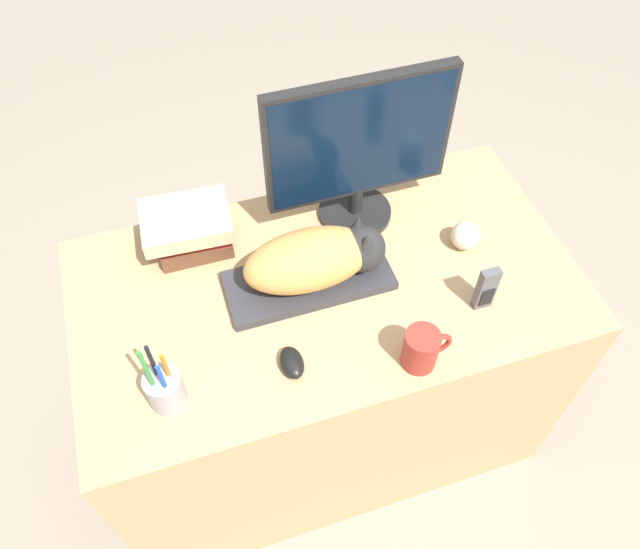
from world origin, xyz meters
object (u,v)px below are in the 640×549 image
(cat, at_px, (319,257))
(pen_cup, at_px, (165,388))
(computer_mouse, at_px, (292,363))
(coffee_mug, at_px, (422,349))
(baseball, at_px, (465,236))
(keyboard, at_px, (309,281))
(phone, at_px, (486,289))
(book_stack, at_px, (190,229))
(monitor, at_px, (359,147))

(cat, height_order, pen_cup, pen_cup)
(cat, xyz_separation_m, computer_mouse, (-0.13, -0.21, -0.07))
(coffee_mug, bearing_deg, baseball, 48.74)
(keyboard, height_order, coffee_mug, coffee_mug)
(keyboard, height_order, phone, phone)
(computer_mouse, height_order, pen_cup, pen_cup)
(cat, bearing_deg, pen_cup, -153.42)
(pen_cup, distance_m, baseball, 0.81)
(phone, xyz_separation_m, book_stack, (-0.61, 0.39, -0.00))
(keyboard, distance_m, baseball, 0.41)
(computer_mouse, height_order, coffee_mug, coffee_mug)
(monitor, xyz_separation_m, pen_cup, (-0.56, -0.38, -0.18))
(coffee_mug, bearing_deg, cat, 116.83)
(keyboard, xyz_separation_m, phone, (0.37, -0.19, 0.05))
(computer_mouse, bearing_deg, monitor, 53.41)
(keyboard, distance_m, cat, 0.08)
(pen_cup, xyz_separation_m, baseball, (0.79, 0.20, -0.01))
(coffee_mug, bearing_deg, phone, 25.35)
(monitor, height_order, phone, monitor)
(monitor, xyz_separation_m, coffee_mug, (-0.02, -0.46, -0.18))
(coffee_mug, relative_size, book_stack, 0.50)
(keyboard, bearing_deg, phone, -26.69)
(keyboard, xyz_separation_m, computer_mouse, (-0.10, -0.21, 0.01))
(cat, xyz_separation_m, phone, (0.34, -0.19, -0.03))
(cat, xyz_separation_m, coffee_mug, (0.14, -0.28, -0.04))
(coffee_mug, distance_m, phone, 0.22)
(keyboard, distance_m, phone, 0.42)
(phone, relative_size, book_stack, 0.56)
(monitor, height_order, pen_cup, monitor)
(coffee_mug, xyz_separation_m, baseball, (0.24, 0.28, -0.01))
(keyboard, height_order, book_stack, book_stack)
(coffee_mug, relative_size, pen_cup, 0.53)
(monitor, relative_size, phone, 3.65)
(cat, height_order, phone, cat)
(pen_cup, bearing_deg, coffee_mug, -8.26)
(monitor, bearing_deg, phone, -63.43)
(computer_mouse, bearing_deg, baseball, 21.52)
(computer_mouse, bearing_deg, book_stack, 108.55)
(keyboard, xyz_separation_m, baseball, (0.41, -0.00, 0.02))
(cat, bearing_deg, book_stack, 142.46)
(keyboard, distance_m, computer_mouse, 0.23)
(monitor, bearing_deg, book_stack, 176.54)
(keyboard, height_order, cat, cat)
(baseball, bearing_deg, pen_cup, -165.96)
(pen_cup, height_order, book_stack, pen_cup)
(cat, relative_size, baseball, 4.70)
(keyboard, height_order, pen_cup, pen_cup)
(coffee_mug, height_order, pen_cup, pen_cup)
(keyboard, relative_size, phone, 3.17)
(cat, bearing_deg, computer_mouse, -122.18)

